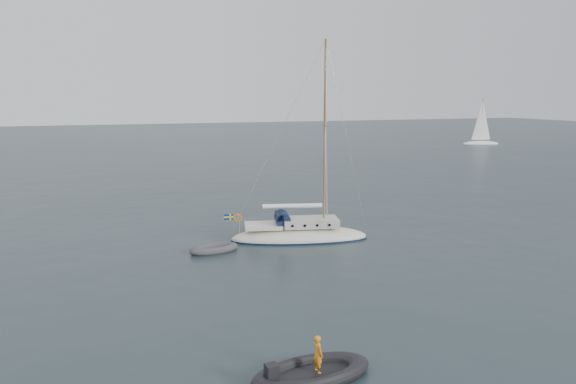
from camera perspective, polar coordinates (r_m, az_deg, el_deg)
name	(u,v)px	position (r m, az deg, el deg)	size (l,w,h in m)	color
ground	(302,254)	(30.77, 1.43, -6.35)	(300.00, 300.00, 0.00)	black
sailboat	(300,225)	(33.56, 1.21, -3.34)	(8.62, 2.58, 12.27)	white
dinghy	(214,249)	(31.44, -7.53, -5.74)	(2.83, 1.28, 0.41)	#454549
rib	(311,372)	(17.93, 2.37, -17.84)	(3.96, 1.80, 1.40)	black
distant_yacht_b	(482,123)	(106.02, 19.07, 6.62)	(6.58, 3.51, 8.72)	white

